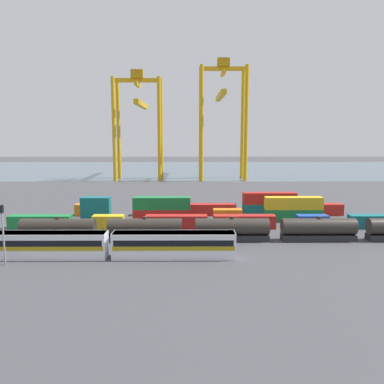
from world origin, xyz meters
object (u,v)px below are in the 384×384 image
(freight_tank_row, at_px, (232,229))
(shipping_container_8, at_px, (162,215))
(shipping_container_6, at_px, (96,215))
(shipping_container_11, at_px, (293,215))
(gantry_crane_central, at_px, (222,108))
(shipping_container_4, at_px, (312,222))
(shipping_container_0, at_px, (40,222))
(signal_mast, at_px, (3,227))
(passenger_train, at_px, (110,244))
(gantry_crane_west, at_px, (139,114))

(freight_tank_row, xyz_separation_m, shipping_container_8, (-13.23, 15.29, -0.70))
(shipping_container_6, height_order, shipping_container_8, same)
(shipping_container_11, distance_m, gantry_crane_central, 86.42)
(shipping_container_4, relative_size, shipping_container_8, 0.50)
(shipping_container_8, bearing_deg, shipping_container_0, -165.06)
(freight_tank_row, distance_m, shipping_container_11, 21.22)
(signal_mast, xyz_separation_m, shipping_container_0, (-3.24, 21.51, -4.20))
(passenger_train, xyz_separation_m, gantry_crane_west, (-8.99, 106.10, 24.47))
(freight_tank_row, relative_size, shipping_container_6, 12.07)
(shipping_container_0, distance_m, shipping_container_11, 51.74)
(passenger_train, relative_size, shipping_container_6, 6.18)
(gantry_crane_west, bearing_deg, shipping_container_8, -79.57)
(passenger_train, height_order, gantry_crane_central, gantry_crane_central)
(shipping_container_4, height_order, shipping_container_11, same)
(shipping_container_4, xyz_separation_m, shipping_container_8, (-30.01, 6.25, 0.00))
(shipping_container_8, height_order, gantry_crane_central, gantry_crane_central)
(shipping_container_8, bearing_deg, signal_mast, -126.01)
(passenger_train, relative_size, shipping_container_0, 3.09)
(shipping_container_0, height_order, gantry_crane_west, gantry_crane_west)
(shipping_container_8, bearing_deg, passenger_train, -103.63)
(gantry_crane_west, bearing_deg, shipping_container_4, -62.83)
(shipping_container_4, xyz_separation_m, shipping_container_6, (-43.98, 6.25, 0.00))
(signal_mast, height_order, gantry_crane_west, gantry_crane_west)
(passenger_train, xyz_separation_m, freight_tank_row, (19.22, 9.42, -0.14))
(passenger_train, distance_m, shipping_container_11, 41.97)
(shipping_container_11, xyz_separation_m, gantry_crane_central, (-8.63, 81.32, 27.93))
(shipping_container_11, bearing_deg, freight_tank_row, -133.88)
(shipping_container_11, bearing_deg, shipping_container_4, -71.63)
(passenger_train, relative_size, gantry_crane_central, 0.78)
(signal_mast, relative_size, shipping_container_11, 0.71)
(shipping_container_8, height_order, shipping_container_11, same)
(shipping_container_6, xyz_separation_m, shipping_container_8, (13.97, 0.00, 0.00))
(gantry_crane_central, bearing_deg, freight_tank_row, -93.60)
(shipping_container_6, relative_size, shipping_container_11, 0.50)
(passenger_train, bearing_deg, gantry_crane_west, 94.84)
(shipping_container_6, distance_m, shipping_container_11, 41.90)
(passenger_train, xyz_separation_m, shipping_container_11, (33.92, 24.70, -0.84))
(freight_tank_row, relative_size, gantry_crane_central, 1.51)
(shipping_container_4, distance_m, shipping_container_6, 44.42)
(freight_tank_row, height_order, shipping_container_6, freight_tank_row)
(passenger_train, bearing_deg, shipping_container_8, 76.37)
(signal_mast, distance_m, gantry_crane_central, 118.42)
(shipping_container_11, relative_size, gantry_crane_west, 0.28)
(passenger_train, relative_size, shipping_container_8, 3.09)
(signal_mast, distance_m, shipping_container_8, 34.58)
(shipping_container_6, bearing_deg, shipping_container_4, -8.09)
(shipping_container_0, bearing_deg, shipping_container_4, 0.00)
(signal_mast, bearing_deg, passenger_train, 12.17)
(passenger_train, distance_m, shipping_container_6, 25.97)
(signal_mast, distance_m, shipping_container_4, 54.77)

